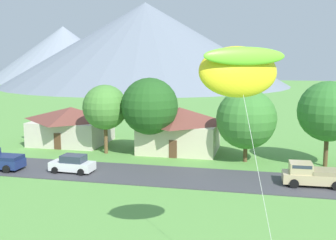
{
  "coord_description": "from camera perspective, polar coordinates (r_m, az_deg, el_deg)",
  "views": [
    {
      "loc": [
        3.64,
        -8.39,
        11.03
      ],
      "look_at": [
        -1.31,
        13.53,
        7.62
      ],
      "focal_mm": 44.22,
      "sensor_mm": 36.0,
      "label": 1
    }
  ],
  "objects": [
    {
      "name": "mountain_far_west_ridge",
      "position": [
        204.27,
        -14.17,
        8.85
      ],
      "size": [
        70.01,
        70.01,
        25.52
      ],
      "primitive_type": "cone",
      "color": "gray",
      "rests_on": "ground"
    },
    {
      "name": "tree_near_right",
      "position": [
        46.01,
        -2.55,
        1.9
      ],
      "size": [
        6.35,
        6.35,
        8.83
      ],
      "color": "brown",
      "rests_on": "ground"
    },
    {
      "name": "parked_car_white_mid_west",
      "position": [
        41.08,
        -13.02,
        -5.93
      ],
      "size": [
        4.26,
        2.19,
        1.68
      ],
      "color": "white",
      "rests_on": "road_strip"
    },
    {
      "name": "tree_right_of_center",
      "position": [
        44.3,
        10.73,
        0.15
      ],
      "size": [
        6.37,
        6.37,
        7.81
      ],
      "color": "brown",
      "rests_on": "ground"
    },
    {
      "name": "mountain_far_east_ridge",
      "position": [
        169.38,
        -3.12,
        10.41
      ],
      "size": [
        114.03,
        114.03,
        32.71
      ],
      "primitive_type": "cone",
      "color": "slate",
      "rests_on": "ground"
    },
    {
      "name": "road_strip",
      "position": [
        38.31,
        6.8,
        -8.11
      ],
      "size": [
        160.0,
        6.77,
        0.08
      ],
      "primitive_type": "cube",
      "color": "#424247",
      "rests_on": "ground"
    },
    {
      "name": "kite_flyer_with_kite",
      "position": [
        19.34,
        9.86,
        6.52
      ],
      "size": [
        4.59,
        5.27,
        11.68
      ],
      "color": "#3D3D42",
      "rests_on": "ground"
    },
    {
      "name": "tree_center",
      "position": [
        47.85,
        -8.66,
        1.74
      ],
      "size": [
        5.16,
        5.16,
        7.97
      ],
      "color": "brown",
      "rests_on": "ground"
    },
    {
      "name": "pickup_truck_sand_east_side",
      "position": [
        37.97,
        19.23,
        -7.09
      ],
      "size": [
        5.27,
        2.47,
        1.99
      ],
      "color": "#C6B284",
      "rests_on": "road_strip"
    },
    {
      "name": "house_leftmost",
      "position": [
        49.12,
        1.62,
        -1.15
      ],
      "size": [
        9.6,
        8.29,
        5.2
      ],
      "color": "beige",
      "rests_on": "ground"
    },
    {
      "name": "tree_left_of_center",
      "position": [
        44.5,
        21.21,
        1.12
      ],
      "size": [
        6.09,
        6.09,
        8.73
      ],
      "color": "brown",
      "rests_on": "ground"
    },
    {
      "name": "house_left_center",
      "position": [
        54.92,
        -13.14,
        -0.6
      ],
      "size": [
        9.65,
        8.54,
        4.71
      ],
      "color": "beige",
      "rests_on": "ground"
    }
  ]
}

